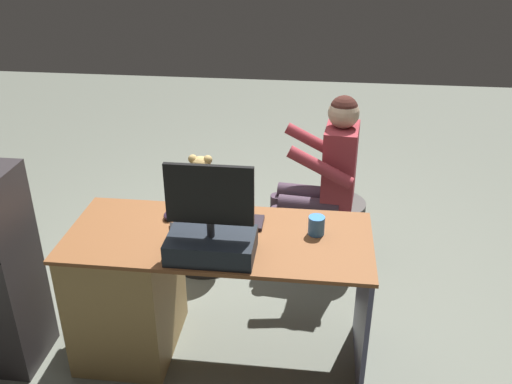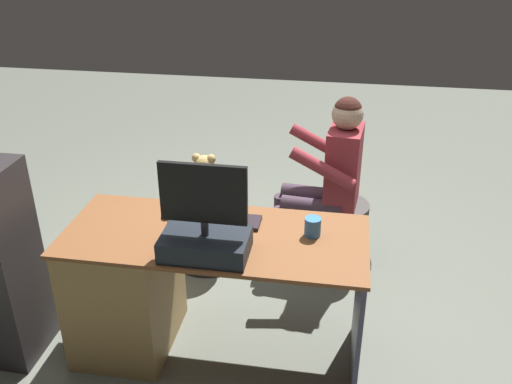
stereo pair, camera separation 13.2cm
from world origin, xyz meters
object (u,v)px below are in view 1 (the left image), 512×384
Objects in this scene: monitor at (210,234)px; cup at (316,225)px; desk at (144,287)px; keyboard at (223,221)px; office_chair_teddy at (203,225)px; visitor_chair at (335,229)px; tv_remote at (175,231)px; teddy_bear at (202,181)px; person at (326,170)px; computer_mouse at (170,215)px.

cup is at bearing -152.95° from monitor.
keyboard is (-0.42, -0.13, 0.36)m from desk.
keyboard is 0.91m from office_chair_teddy.
desk is 3.17× the size of visitor_chair.
teddy_bear is at bearing -103.68° from tv_remote.
keyboard is 1.27× the size of teddy_bear.
office_chair_teddy is (0.75, -0.78, -0.51)m from cup.
monitor reaches higher than teddy_bear.
keyboard is at bearing -91.49° from monitor.
desk is 0.41m from tv_remote.
monitor is at bearing 156.77° from desk.
desk is 0.64m from monitor.
monitor is 1.24m from person.
monitor is 4.81× the size of computer_mouse.
computer_mouse is at bearing 88.83° from office_chair_teddy.
computer_mouse reaches higher than visitor_chair.
office_chair_teddy is at bearing -46.21° from cup.
tv_remote reaches higher than visitor_chair.
computer_mouse is at bearing -132.27° from desk.
monitor is 1.41m from visitor_chair.
monitor reaches higher than cup.
tv_remote is at bearing 29.97° from keyboard.
monitor is 1.10m from teddy_bear.
office_chair_teddy is at bearing 5.90° from person.
person is at bearing 5.90° from visitor_chair.
teddy_bear is (0.00, -0.01, 0.33)m from office_chair_teddy.
cup reaches higher than desk.
desk reaches higher than office_chair_teddy.
monitor is 0.96× the size of visitor_chair.
person is (-0.04, -0.87, -0.09)m from cup.
desk is 4.62× the size of teddy_bear.
computer_mouse is at bearing 88.85° from teddy_bear.
cup is (-0.77, 0.07, 0.03)m from computer_mouse.
teddy_bear is (0.27, -0.74, -0.14)m from keyboard.
monitor is 0.39× the size of person.
teddy_bear is (-0.14, -0.87, 0.22)m from desk.
person is (-0.94, -0.94, 0.31)m from desk.
office_chair_teddy is (-0.01, -0.72, -0.48)m from computer_mouse.
cup reaches higher than keyboard.
teddy_bear reaches higher than office_chair_teddy.
tv_remote is 0.31× the size of visitor_chair.
teddy_bear is at bearing 5.03° from person.
desk is 1.36m from person.
tv_remote is 0.13× the size of person.
office_chair_teddy is 0.33m from teddy_bear.
office_chair_teddy is at bearing -75.61° from monitor.
computer_mouse is 0.77m from cup.
office_chair_teddy is at bearing -99.50° from desk.
tv_remote is 1.36m from visitor_chair.
cup is 1.11m from teddy_bear.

